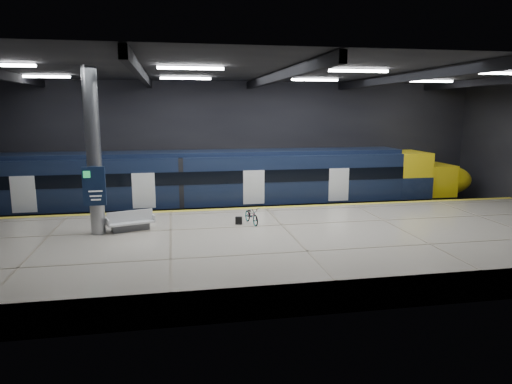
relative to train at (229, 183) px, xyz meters
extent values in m
plane|color=black|center=(1.59, -5.50, -2.06)|extent=(30.00, 30.00, 0.00)
cube|color=black|center=(1.59, 2.50, 1.94)|extent=(30.00, 0.10, 8.00)
cube|color=black|center=(1.59, -13.50, 1.94)|extent=(30.00, 0.10, 8.00)
cube|color=black|center=(1.59, -5.50, 5.94)|extent=(30.00, 16.00, 0.10)
cube|color=black|center=(-4.41, -5.50, 5.69)|extent=(0.25, 16.00, 0.40)
cube|color=black|center=(1.59, -5.50, 5.69)|extent=(0.25, 16.00, 0.40)
cube|color=black|center=(7.59, -5.50, 5.69)|extent=(0.25, 16.00, 0.40)
cube|color=black|center=(13.59, -5.50, 5.69)|extent=(0.25, 16.00, 0.40)
cube|color=white|center=(-2.41, -7.50, 5.82)|extent=(2.60, 0.18, 0.10)
cube|color=white|center=(4.59, -7.50, 5.82)|extent=(2.60, 0.18, 0.10)
cube|color=white|center=(11.59, -7.50, 5.82)|extent=(2.60, 0.18, 0.10)
cube|color=white|center=(-9.41, -1.50, 5.82)|extent=(2.60, 0.18, 0.10)
cube|color=white|center=(-2.41, -1.50, 5.82)|extent=(2.60, 0.18, 0.10)
cube|color=white|center=(4.59, -1.50, 5.82)|extent=(2.60, 0.18, 0.10)
cube|color=white|center=(11.59, -1.50, 5.82)|extent=(2.60, 0.18, 0.10)
cube|color=beige|center=(1.59, -8.00, -1.51)|extent=(30.00, 11.00, 1.10)
cube|color=yellow|center=(1.59, -2.75, -0.95)|extent=(30.00, 0.40, 0.01)
cube|color=gray|center=(1.59, -0.72, -1.98)|extent=(30.00, 0.08, 0.16)
cube|color=gray|center=(1.59, 0.72, -1.98)|extent=(30.00, 0.08, 0.16)
cube|color=black|center=(-1.80, 0.00, -1.51)|extent=(24.00, 2.58, 0.80)
cube|color=#0F1932|center=(-1.80, 0.00, 0.27)|extent=(24.00, 2.80, 2.75)
cube|color=#0F1932|center=(-1.80, 0.00, 1.76)|extent=(24.00, 2.30, 0.24)
cube|color=black|center=(-1.80, -1.41, 0.54)|extent=(24.00, 0.04, 0.70)
cube|color=white|center=(1.20, -1.41, -0.06)|extent=(1.20, 0.05, 1.90)
cube|color=yellow|center=(11.20, 0.00, 0.27)|extent=(2.00, 2.80, 2.75)
ellipsoid|color=yellow|center=(13.80, 0.00, -0.21)|extent=(3.60, 2.52, 1.90)
cube|color=black|center=(11.50, 0.00, 0.44)|extent=(1.60, 2.38, 0.80)
cube|color=#595B60|center=(-5.11, -6.26, -0.81)|extent=(1.63, 0.92, 0.29)
cube|color=silver|center=(-5.11, -6.26, -0.59)|extent=(2.10, 1.36, 0.08)
cube|color=silver|center=(-5.11, -6.26, -0.32)|extent=(1.88, 0.64, 0.49)
cube|color=silver|center=(-6.04, -6.55, -0.47)|extent=(0.30, 0.81, 0.29)
cube|color=silver|center=(-4.18, -5.98, -0.47)|extent=(0.30, 0.81, 0.29)
imported|color=#99999E|center=(0.27, -6.04, -0.56)|extent=(0.83, 1.60, 0.80)
cube|color=black|center=(-0.33, -6.04, -0.78)|extent=(0.34, 0.26, 0.35)
cylinder|color=#9EA0A5|center=(-6.41, -6.50, 2.49)|extent=(0.60, 0.60, 6.90)
cube|color=#101F3D|center=(-6.41, -6.92, 1.14)|extent=(0.90, 0.12, 1.60)
camera|label=1|loc=(-3.26, -26.13, 4.21)|focal=32.00mm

